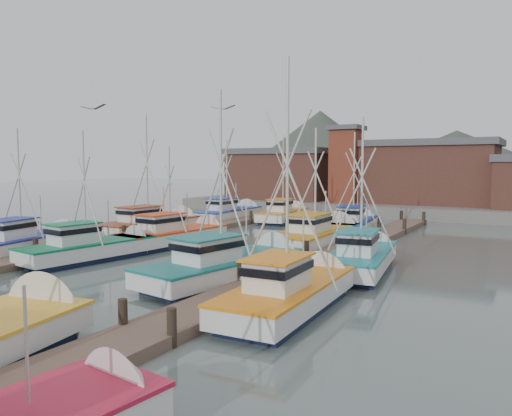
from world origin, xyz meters
The scene contains 21 objects.
ground centered at (0.00, 0.00, 0.00)m, with size 260.00×260.00×0.00m, color #485652.
dock_left centered at (-7.00, 4.04, 0.21)m, with size 2.30×46.00×1.50m.
dock_right centered at (7.00, 4.04, 0.21)m, with size 2.30×46.00×1.50m.
quay centered at (0.00, 37.00, 0.60)m, with size 44.00×16.00×1.20m, color gray.
shed_left centered at (-11.00, 35.00, 4.34)m, with size 12.72×8.48×6.20m.
shed_center centered at (6.00, 37.00, 4.69)m, with size 14.84×9.54×6.90m.
lookout_tower centered at (-2.00, 33.00, 5.55)m, with size 3.60×3.60×8.50m.
distant_hills centered at (-12.76, 122.59, 0.00)m, with size 175.00×140.00×42.00m.
boat_4 centered at (-4.64, -0.54, 0.68)m, with size 3.54×8.51×7.98m.
boat_5 centered at (4.73, -0.67, 0.68)m, with size 4.37×9.83×9.67m.
boat_6 centered at (-9.98, -0.95, 0.68)m, with size 4.19×9.09×8.32m.
boat_7 centered at (9.42, -3.62, 0.69)m, with size 3.94×8.54×9.92m.
boat_8 centered at (-4.04, 6.02, 0.68)m, with size 3.58×9.12×7.40m.
boat_9 centered at (4.19, 11.09, 0.68)m, with size 3.63×10.07×8.78m.
boat_10 centered at (-9.41, 9.76, 0.69)m, with size 4.17×9.79×10.12m.
boat_11 centered at (9.45, 4.43, 0.68)m, with size 3.76×8.67×8.47m.
boat_12 centered at (-4.16, 22.39, 0.68)m, with size 3.62×8.84×8.92m.
boat_13 centered at (4.35, 17.92, 0.68)m, with size 3.65×8.64×8.63m.
boat_14 centered at (-9.33, 20.70, 0.68)m, with size 3.63×9.41×8.68m.
gull_near centered at (0.66, -5.21, 7.85)m, with size 1.55×0.63×0.24m.
gull_far centered at (2.70, 1.64, 8.38)m, with size 1.55×0.64×0.24m.
Camera 1 is at (17.48, -20.25, 5.46)m, focal length 35.00 mm.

